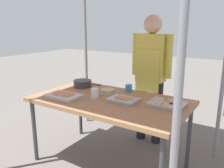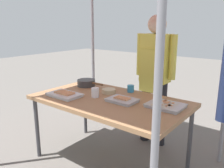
% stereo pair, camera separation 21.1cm
% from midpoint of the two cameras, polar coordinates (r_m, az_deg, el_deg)
% --- Properties ---
extents(ground_plane, '(18.00, 18.00, 0.00)m').
position_cam_midpoint_polar(ground_plane, '(2.77, -2.89, -18.57)').
color(ground_plane, '#66605B').
extents(stall_table, '(1.60, 0.90, 0.75)m').
position_cam_midpoint_polar(stall_table, '(2.47, -3.09, -4.84)').
color(stall_table, '#9E724C').
rests_on(stall_table, ground).
extents(tray_grilled_sausages, '(0.36, 0.23, 0.05)m').
position_cam_midpoint_polar(tray_grilled_sausages, '(2.56, -13.96, -2.77)').
color(tray_grilled_sausages, silver).
rests_on(tray_grilled_sausages, stall_table).
extents(tray_meat_skewers, '(0.33, 0.26, 0.04)m').
position_cam_midpoint_polar(tray_meat_skewers, '(2.29, 10.56, -4.77)').
color(tray_meat_skewers, '#ADADB2').
rests_on(tray_meat_skewers, stall_table).
extents(tray_pork_links, '(0.29, 0.21, 0.05)m').
position_cam_midpoint_polar(tray_pork_links, '(2.36, 0.18, -3.82)').
color(tray_pork_links, '#ADADB2').
rests_on(tray_pork_links, stall_table).
extents(cooking_wok, '(0.38, 0.22, 0.08)m').
position_cam_midpoint_polar(cooking_wok, '(2.95, -9.10, 0.18)').
color(cooking_wok, '#38383A').
rests_on(cooking_wok, stall_table).
extents(condiment_bowl, '(0.15, 0.15, 0.05)m').
position_cam_midpoint_polar(condiment_bowl, '(2.65, -3.42, -1.76)').
color(condiment_bowl, '#BFB28C').
rests_on(condiment_bowl, stall_table).
extents(drink_cup_near_edge, '(0.08, 0.08, 0.10)m').
position_cam_midpoint_polar(drink_cup_near_edge, '(2.50, -6.56, -2.18)').
color(drink_cup_near_edge, white).
rests_on(drink_cup_near_edge, stall_table).
extents(drink_cup_by_wok, '(0.08, 0.08, 0.08)m').
position_cam_midpoint_polar(drink_cup_by_wok, '(2.70, 1.84, -1.04)').
color(drink_cup_by_wok, '#338CBF').
rests_on(drink_cup_by_wok, stall_table).
extents(vendor_woman, '(0.52, 0.23, 1.61)m').
position_cam_midpoint_polar(vendor_woman, '(2.95, 7.35, 3.43)').
color(vendor_woman, black).
rests_on(vendor_woman, ground).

